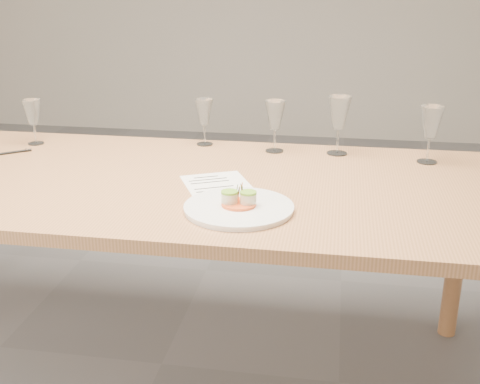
% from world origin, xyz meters
% --- Properties ---
extents(ground, '(7.00, 7.00, 0.00)m').
position_xyz_m(ground, '(0.00, 0.00, 0.00)').
color(ground, slate).
rests_on(ground, ground).
extents(dining_table, '(2.40, 1.00, 0.75)m').
position_xyz_m(dining_table, '(0.00, 0.00, 0.68)').
color(dining_table, tan).
rests_on(dining_table, ground).
extents(dinner_plate, '(0.32, 0.32, 0.08)m').
position_xyz_m(dinner_plate, '(0.34, -0.25, 0.76)').
color(dinner_plate, white).
rests_on(dinner_plate, dining_table).
extents(recipe_sheet, '(0.30, 0.32, 0.00)m').
position_xyz_m(recipe_sheet, '(0.24, -0.05, 0.75)').
color(recipe_sheet, white).
rests_on(recipe_sheet, dining_table).
extents(ballpoint_pen, '(0.10, 0.09, 0.01)m').
position_xyz_m(ballpoint_pen, '(-0.60, 0.19, 0.75)').
color(ballpoint_pen, black).
rests_on(ballpoint_pen, dining_table).
extents(wine_glass_0, '(0.07, 0.07, 0.18)m').
position_xyz_m(wine_glass_0, '(-0.59, 0.33, 0.88)').
color(wine_glass_0, white).
rests_on(wine_glass_0, dining_table).
extents(wine_glass_1, '(0.07, 0.07, 0.18)m').
position_xyz_m(wine_glass_1, '(0.09, 0.43, 0.88)').
color(wine_glass_1, white).
rests_on(wine_glass_1, dining_table).
extents(wine_glass_2, '(0.08, 0.08, 0.20)m').
position_xyz_m(wine_glass_2, '(0.37, 0.38, 0.89)').
color(wine_glass_2, white).
rests_on(wine_glass_2, dining_table).
extents(wine_glass_3, '(0.09, 0.09, 0.22)m').
position_xyz_m(wine_glass_3, '(0.61, 0.39, 0.90)').
color(wine_glass_3, white).
rests_on(wine_glass_3, dining_table).
extents(wine_glass_4, '(0.08, 0.08, 0.21)m').
position_xyz_m(wine_glass_4, '(0.94, 0.33, 0.90)').
color(wine_glass_4, white).
rests_on(wine_glass_4, dining_table).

